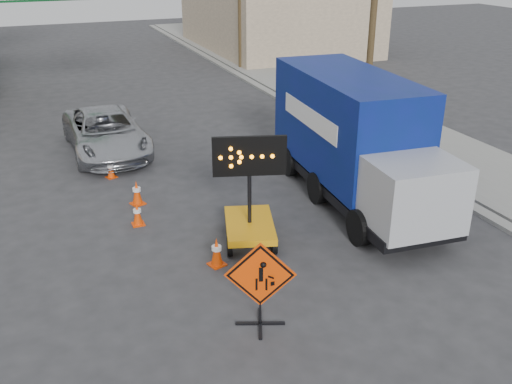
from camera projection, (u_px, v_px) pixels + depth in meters
ground at (293, 319)px, 11.91m from camera, size 100.00×100.00×0.00m
curb_right at (293, 106)px, 27.07m from camera, size 0.40×60.00×0.12m
sidewalk_right at (335, 101)px, 27.87m from camera, size 4.00×60.00×0.15m
building_right_far at (276, 16)px, 40.87m from camera, size 10.00×14.00×4.60m
utility_pole_near at (373, 15)px, 21.25m from camera, size 1.80×0.26×9.00m
construction_sign at (260, 283)px, 11.34m from camera, size 1.35×0.97×1.91m
arrow_board at (250, 219)px, 14.75m from camera, size 1.78×2.31×2.91m
pickup_truck at (106, 132)px, 20.97m from camera, size 2.72×5.67×1.56m
box_truck at (354, 146)px, 16.80m from camera, size 2.99×7.98×3.71m
cone_a at (217, 252)px, 13.75m from camera, size 0.46×0.46×0.74m
cone_b at (137, 214)px, 15.73m from camera, size 0.34×0.34×0.67m
cone_c at (137, 193)px, 16.95m from camera, size 0.48×0.48×0.75m
cone_d at (111, 169)px, 18.90m from camera, size 0.41×0.41×0.63m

